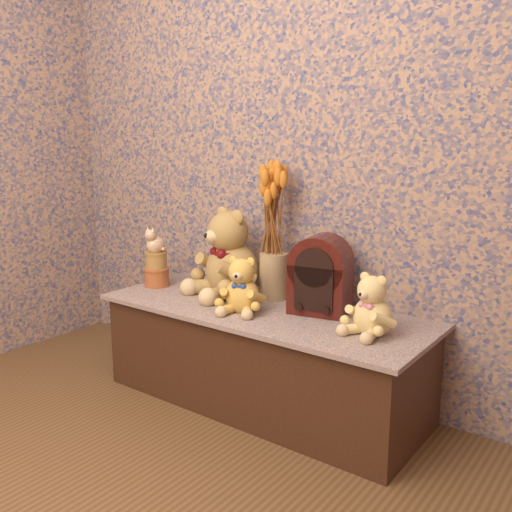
% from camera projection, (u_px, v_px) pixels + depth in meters
% --- Properties ---
extents(display_shelf, '(1.49, 0.58, 0.44)m').
position_uv_depth(display_shelf, '(263.00, 356.00, 2.49)').
color(display_shelf, navy).
rests_on(display_shelf, ground).
extents(teddy_large, '(0.48, 0.51, 0.44)m').
position_uv_depth(teddy_large, '(232.00, 249.00, 2.62)').
color(teddy_large, '#A57640').
rests_on(teddy_large, display_shelf).
extents(teddy_medium, '(0.27, 0.29, 0.26)m').
position_uv_depth(teddy_medium, '(242.00, 282.00, 2.38)').
color(teddy_medium, gold).
rests_on(teddy_medium, display_shelf).
extents(teddy_small, '(0.25, 0.28, 0.25)m').
position_uv_depth(teddy_small, '(373.00, 302.00, 2.10)').
color(teddy_small, tan).
rests_on(teddy_small, display_shelf).
extents(cathedral_radio, '(0.27, 0.22, 0.33)m').
position_uv_depth(cathedral_radio, '(321.00, 274.00, 2.35)').
color(cathedral_radio, '#340F09').
rests_on(cathedral_radio, display_shelf).
extents(ceramic_vase, '(0.16, 0.16, 0.21)m').
position_uv_depth(ceramic_vase, '(273.00, 276.00, 2.57)').
color(ceramic_vase, tan).
rests_on(ceramic_vase, display_shelf).
extents(dried_stalks, '(0.26, 0.26, 0.42)m').
position_uv_depth(dried_stalks, '(274.00, 208.00, 2.51)').
color(dried_stalks, '#CA6D20').
rests_on(dried_stalks, ceramic_vase).
extents(biscuit_tin_lower, '(0.13, 0.13, 0.09)m').
position_uv_depth(biscuit_tin_lower, '(157.00, 277.00, 2.80)').
color(biscuit_tin_lower, '#BD7D37').
rests_on(biscuit_tin_lower, display_shelf).
extents(biscuit_tin_upper, '(0.14, 0.14, 0.08)m').
position_uv_depth(biscuit_tin_upper, '(156.00, 260.00, 2.78)').
color(biscuit_tin_upper, '#CCB859').
rests_on(biscuit_tin_upper, biscuit_tin_lower).
extents(cat_figurine, '(0.10, 0.11, 0.13)m').
position_uv_depth(cat_figurine, '(155.00, 239.00, 2.76)').
color(cat_figurine, silver).
rests_on(cat_figurine, biscuit_tin_upper).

